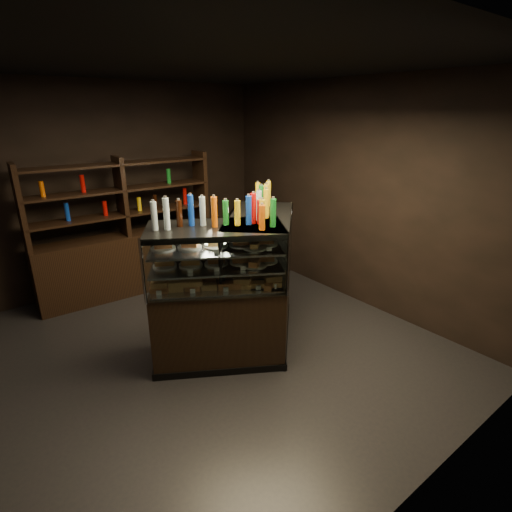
{
  "coord_description": "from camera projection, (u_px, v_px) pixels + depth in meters",
  "views": [
    {
      "loc": [
        -1.87,
        -3.47,
        2.59
      ],
      "look_at": [
        0.55,
        -0.36,
        1.15
      ],
      "focal_mm": 28.0,
      "sensor_mm": 36.0,
      "label": 1
    }
  ],
  "objects": [
    {
      "name": "ground",
      "position": [
        199.0,
        352.0,
        4.54
      ],
      "size": [
        5.0,
        5.0,
        0.0
      ],
      "primitive_type": "plane",
      "color": "black",
      "rests_on": "ground"
    },
    {
      "name": "room_shell",
      "position": [
        189.0,
        181.0,
        3.87
      ],
      "size": [
        5.02,
        5.02,
        3.01
      ],
      "color": "black",
      "rests_on": "ground"
    },
    {
      "name": "display_case",
      "position": [
        240.0,
        307.0,
        4.49
      ],
      "size": [
        2.15,
        1.49,
        1.52
      ],
      "rotation": [
        0.0,
        0.0,
        0.14
      ],
      "color": "black",
      "rests_on": "ground"
    },
    {
      "name": "food_display",
      "position": [
        239.0,
        254.0,
        4.27
      ],
      "size": [
        1.75,
        1.02,
        0.46
      ],
      "color": "#BB7743",
      "rests_on": "display_case"
    },
    {
      "name": "bottles_top",
      "position": [
        238.0,
        207.0,
        4.1
      ],
      "size": [
        1.58,
        0.88,
        0.3
      ],
      "color": "silver",
      "rests_on": "display_case"
    },
    {
      "name": "potted_conifer",
      "position": [
        203.0,
        289.0,
        5.24
      ],
      "size": [
        0.31,
        0.31,
        0.66
      ],
      "rotation": [
        0.0,
        0.0,
        0.19
      ],
      "color": "black",
      "rests_on": "ground"
    },
    {
      "name": "back_shelving",
      "position": [
        128.0,
        253.0,
        5.87
      ],
      "size": [
        2.57,
        0.52,
        2.0
      ],
      "rotation": [
        0.0,
        0.0,
        -0.04
      ],
      "color": "black",
      "rests_on": "ground"
    }
  ]
}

